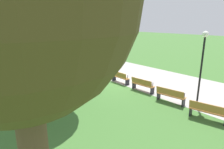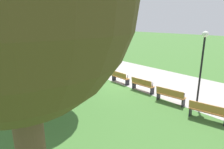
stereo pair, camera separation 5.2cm
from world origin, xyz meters
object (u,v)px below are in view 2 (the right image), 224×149
Objects in this scene: bench_3 at (83,67)px; bench_8 at (207,111)px; person_seated at (104,70)px; bench_2 at (68,64)px; lamp_post at (203,55)px; bench_7 at (170,95)px; bench_0 at (38,59)px; bench_6 at (142,85)px; bench_1 at (53,61)px; bench_5 at (120,77)px; tree_3 at (12,4)px; tree_2 at (44,19)px; bench_4 at (101,71)px.

bench_3 is 0.99× the size of bench_8.
person_seated reaches higher than bench_8.
bench_2 is 13.00m from lamp_post.
bench_0 is at bearing 177.88° from bench_7.
bench_7 is (9.29, 0.00, 0.00)m from bench_3.
bench_2 and bench_7 have the same top height.
bench_1 is at bearing -177.93° from bench_6.
bench_3 is (4.55, 1.01, 0.00)m from bench_1.
lamp_post reaches higher than bench_5.
lamp_post is at bearing 118.30° from bench_8.
lamp_post reaches higher than bench_6.
bench_6 is at bearing -169.12° from lamp_post.
bench_5 is at bearing 131.48° from tree_3.
bench_7 is 1.40× the size of person_seated.
bench_0 is at bearing -157.04° from bench_3.
bench_3 is (6.75, 1.76, 0.00)m from bench_0.
bench_5 is at bearing 173.73° from bench_6.
lamp_post is at bearing 18.57° from bench_2.
bench_2 is 0.27× the size of tree_3.
lamp_post is at bearing 8.12° from person_seated.
bench_1 is 15.27m from lamp_post.
bench_6 is (2.33, -0.08, 0.00)m from bench_5.
bench_3 is 1.40× the size of person_seated.
tree_2 is at bearing -6.91° from bench_1.
bench_2 is at bearing 167.44° from bench_8.
tree_3 is (9.88, -8.87, 4.08)m from person_seated.
tree_3 reaches higher than lamp_post.
person_seated is at bearing 33.83° from bench_0.
bench_4 is at bearing -149.40° from person_seated.
lamp_post is (14.97, 1.93, 2.35)m from bench_1.
tree_3 is (5.48, -8.74, 4.25)m from bench_6.
bench_4 is at bearing 169.54° from bench_7.
bench_2 is at bearing -173.75° from bench_5.
lamp_post is at bearing 30.60° from bench_7.
bench_5 is at bearing 25.08° from bench_1.
bench_0 is 0.27× the size of tree_3.
bench_4 is (6.86, 1.26, 0.00)m from bench_1.
bench_1 is 6.98m from bench_4.
bench_1 is 1.01× the size of bench_3.
lamp_post is at bearing 29.78° from bench_0.
bench_7 is (16.04, 1.76, 0.00)m from bench_0.
bench_6 is 1.38× the size of person_seated.
bench_1 is 1.00× the size of bench_2.
bench_2 is at bearing 31.33° from bench_1.
bench_5 is at bearing 18.81° from bench_2.
bench_6 is at bearing 22.99° from bench_1.
bench_8 is at bearing -12.52° from bench_6.
bench_2 is (2.25, 0.59, 0.00)m from bench_1.
bench_8 is 9.16m from tree_3.
bench_6 is (11.52, 1.26, 0.00)m from bench_1.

